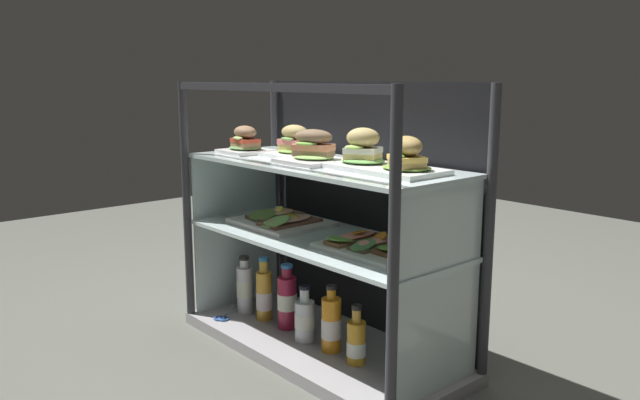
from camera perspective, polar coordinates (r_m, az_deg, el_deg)
ground_plane at (r=2.37m, az=0.00°, el=-13.57°), size 6.00×6.00×0.02m
case_base_deck at (r=2.36m, az=0.00°, el=-12.87°), size 1.11×0.46×0.04m
case_frame at (r=2.29m, az=2.44°, el=-0.50°), size 1.11×0.46×0.96m
riser_lower_tier at (r=2.28m, az=0.00°, el=-8.13°), size 1.05×0.40×0.37m
shelf_lower_glass at (r=2.23m, az=0.00°, el=-3.47°), size 1.07×0.42×0.01m
riser_upper_tier at (r=2.20m, az=0.00°, el=-0.18°), size 1.05×0.40×0.25m
shelf_upper_glass at (r=2.18m, az=0.00°, el=3.20°), size 1.07×0.42×0.01m
plated_roll_sandwich_center at (r=2.45m, az=-6.72°, el=5.10°), size 0.17×0.17×0.11m
plated_roll_sandwich_mid_right at (r=2.34m, az=-2.29°, el=4.95°), size 0.19×0.19×0.12m
plated_roll_sandwich_far_right at (r=2.15m, az=-0.54°, el=4.39°), size 0.21×0.21×0.12m
plated_roll_sandwich_near_left_corner at (r=2.05m, az=3.85°, el=4.17°), size 0.20×0.20×0.13m
plated_roll_sandwich_far_left at (r=1.91m, az=7.77°, el=3.50°), size 0.20×0.20×0.12m
open_sandwich_tray_left_of_center at (r=2.41m, az=-3.58°, el=-1.79°), size 0.34×0.28×0.06m
open_sandwich_tray_center at (r=2.06m, az=5.06°, el=-4.02°), size 0.34×0.28×0.06m
juice_bottle_back_left at (r=2.58m, az=-6.76°, el=-7.83°), size 0.06×0.06×0.23m
juice_bottle_back_center at (r=2.51m, az=-5.02°, el=-8.45°), size 0.06×0.06×0.25m
juice_bottle_front_fourth at (r=2.42m, az=-2.96°, el=-8.98°), size 0.07×0.07×0.25m
juice_bottle_front_right_end at (r=2.31m, az=-1.39°, el=-10.64°), size 0.07×0.07×0.21m
juice_bottle_front_second at (r=2.22m, az=1.02°, el=-11.08°), size 0.07×0.07×0.24m
juice_bottle_tucked_behind at (r=2.15m, az=3.27°, el=-12.59°), size 0.06×0.06×0.20m
kitchen_scissors at (r=2.57m, az=-8.61°, el=-10.29°), size 0.14×0.18×0.01m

